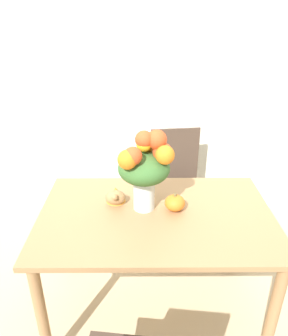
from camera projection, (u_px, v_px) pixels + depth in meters
The scene contains 7 objects.
ground_plane at pixel (154, 307), 2.19m from camera, with size 12.00×12.00×0.00m, color tan.
wall_back at pixel (151, 68), 2.67m from camera, with size 8.00×0.06×2.70m.
dining_table at pixel (156, 228), 1.90m from camera, with size 1.32×0.85×0.75m.
flower_vase at pixel (145, 166), 1.78m from camera, with size 0.30×0.30×0.47m.
pumpkin at pixel (175, 203), 1.86m from camera, with size 0.12×0.12×0.11m.
turkey_figurine at pixel (116, 196), 1.93m from camera, with size 0.12×0.16×0.10m.
dining_chair_near_window at pixel (177, 186), 2.69m from camera, with size 0.47×0.47×0.93m.
Camera 1 is at (-0.08, -1.54, 1.81)m, focal length 35.00 mm.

